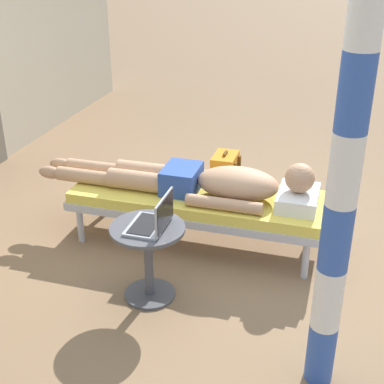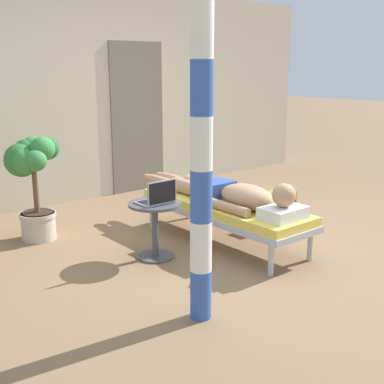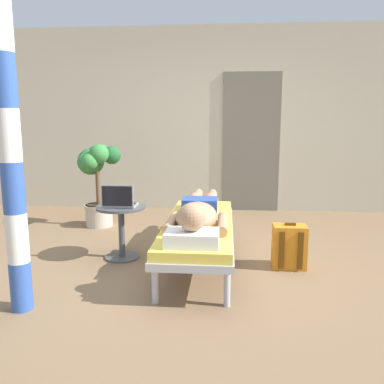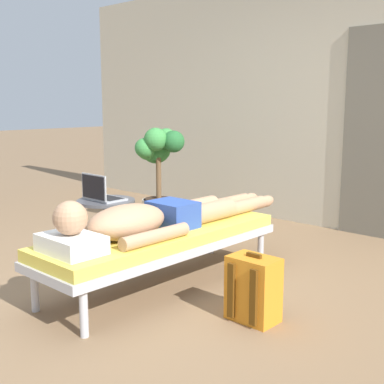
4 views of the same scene
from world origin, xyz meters
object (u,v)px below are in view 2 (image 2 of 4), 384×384
Objects in this scene: lounge_chair at (224,209)px; laptop at (158,198)px; potted_plant at (32,173)px; porch_post at (201,143)px; person_reclining at (229,194)px; side_table at (155,221)px; backpack at (280,209)px.

laptop is (-0.77, 0.05, 0.24)m from lounge_chair.
lounge_chair is 1.93m from potted_plant.
potted_plant is at bearing 94.86° from porch_post.
side_table is (-0.77, 0.18, -0.16)m from person_reclining.
backpack is at bearing -1.16° from lounge_chair.
backpack is at bearing -2.54° from laptop.
porch_post is at bearing -111.69° from laptop.
person_reclining is 7.00× the size of laptop.
porch_post reaches higher than lounge_chair.
lounge_chair is 0.89× the size of person_reclining.
laptop is at bearing -63.01° from potted_plant.
person_reclining is 4.15× the size of side_table.
potted_plant is (-0.63, 1.19, 0.33)m from side_table.
laptop is 1.39m from potted_plant.
lounge_chair is 3.67× the size of side_table.
laptop is (-0.77, 0.12, 0.07)m from person_reclining.
porch_post is at bearing -110.80° from side_table.
laptop is at bearing 68.31° from porch_post.
lounge_chair is 0.77m from side_table.
person_reclining is (0.00, -0.07, 0.17)m from lounge_chair.
side_table is 1.23× the size of backpack.
porch_post is (0.20, -2.33, 0.55)m from potted_plant.
backpack is (1.60, -0.07, -0.39)m from laptop.
potted_plant reaches higher than side_table.
side_table is 1.69× the size of laptop.
lounge_chair is at bearing 178.84° from backpack.
side_table is 0.49× the size of potted_plant.
lounge_chair is at bearing 90.00° from person_reclining.
lounge_chair is at bearing 40.75° from porch_post.
side_table reaches higher than backpack.
potted_plant is at bearing 116.99° from laptop.
side_table is 0.21× the size of porch_post.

